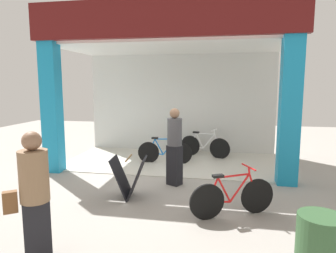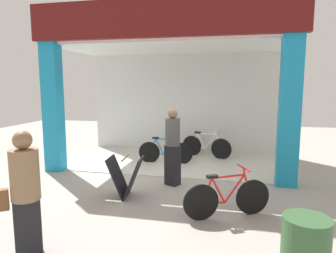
% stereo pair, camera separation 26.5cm
% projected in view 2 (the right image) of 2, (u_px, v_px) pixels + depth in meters
% --- Properties ---
extents(ground_plane, '(20.34, 20.34, 0.00)m').
position_uv_depth(ground_plane, '(161.00, 177.00, 7.34)').
color(ground_plane, '#9E9991').
rests_on(ground_plane, ground).
extents(shop_facade, '(6.37, 3.35, 4.17)m').
position_uv_depth(shop_facade, '(174.00, 85.00, 8.56)').
color(shop_facade, beige).
rests_on(shop_facade, ground).
extents(bicycle_inside_0, '(1.55, 0.59, 0.89)m').
position_uv_depth(bicycle_inside_0, '(206.00, 146.00, 9.30)').
color(bicycle_inside_0, black).
rests_on(bicycle_inside_0, ground).
extents(bicycle_inside_1, '(1.56, 0.43, 0.86)m').
position_uv_depth(bicycle_inside_1, '(165.00, 152.00, 8.58)').
color(bicycle_inside_1, black).
rests_on(bicycle_inside_1, ground).
extents(bicycle_parked_0, '(1.42, 0.74, 0.86)m').
position_uv_depth(bicycle_parked_0, '(227.00, 198.00, 5.09)').
color(bicycle_parked_0, black).
rests_on(bicycle_parked_0, ground).
extents(sandwich_board_sign, '(0.73, 0.62, 0.83)m').
position_uv_depth(sandwich_board_sign, '(126.00, 177.00, 6.01)').
color(sandwich_board_sign, black).
rests_on(sandwich_board_sign, ground).
extents(pedestrian_0, '(0.57, 0.51, 1.68)m').
position_uv_depth(pedestrian_0, '(25.00, 193.00, 3.82)').
color(pedestrian_0, black).
rests_on(pedestrian_0, ground).
extents(pedestrian_1, '(0.45, 0.45, 1.73)m').
position_uv_depth(pedestrian_1, '(173.00, 146.00, 6.68)').
color(pedestrian_1, black).
rests_on(pedestrian_1, ground).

